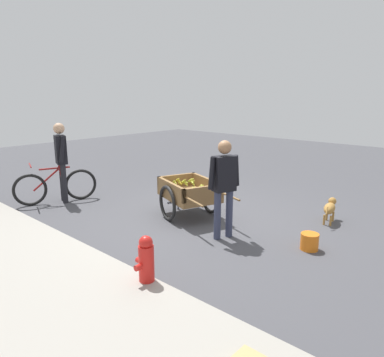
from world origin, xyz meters
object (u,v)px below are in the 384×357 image
object	(u,v)px
cyclist_person	(61,155)
fire_hydrant	(146,263)
bicycle	(56,186)
dog	(330,208)
plastic_bucket	(309,242)
fruit_cart	(189,194)
vendor_person	(224,181)

from	to	relation	value
cyclist_person	fire_hydrant	distance (m)	4.20
bicycle	cyclist_person	size ratio (longest dim) A/B	0.96
cyclist_person	fire_hydrant	size ratio (longest dim) A/B	2.46
cyclist_person	dog	world-z (taller)	cyclist_person
plastic_bucket	fruit_cart	bearing A→B (deg)	2.25
fire_hydrant	fruit_cart	bearing A→B (deg)	-58.41
fruit_cart	vendor_person	size ratio (longest dim) A/B	1.17
vendor_person	plastic_bucket	bearing A→B (deg)	-158.36
dog	plastic_bucket	distance (m)	1.35
fruit_cart	plastic_bucket	distance (m)	2.32
vendor_person	bicycle	size ratio (longest dim) A/B	0.98
fire_hydrant	plastic_bucket	bearing A→B (deg)	-111.45
fruit_cart	bicycle	distance (m)	2.91
bicycle	plastic_bucket	bearing A→B (deg)	-165.39
vendor_person	plastic_bucket	world-z (taller)	vendor_person
dog	plastic_bucket	world-z (taller)	dog
vendor_person	dog	world-z (taller)	vendor_person
dog	bicycle	bearing A→B (deg)	29.03
fruit_cart	cyclist_person	world-z (taller)	cyclist_person
fruit_cart	dog	world-z (taller)	fruit_cart
bicycle	cyclist_person	world-z (taller)	cyclist_person
fruit_cart	cyclist_person	xyz separation A→B (m)	(2.60, 1.06, 0.55)
vendor_person	cyclist_person	size ratio (longest dim) A/B	0.94
bicycle	dog	bearing A→B (deg)	-150.97
fruit_cart	vendor_person	world-z (taller)	vendor_person
bicycle	plastic_bucket	world-z (taller)	bicycle
fire_hydrant	plastic_bucket	distance (m)	2.51
fruit_cart	cyclist_person	size ratio (longest dim) A/B	1.10
fruit_cart	fire_hydrant	world-z (taller)	fruit_cart
fruit_cart	plastic_bucket	size ratio (longest dim) A/B	6.96
fire_hydrant	plastic_bucket	world-z (taller)	fire_hydrant
vendor_person	bicycle	world-z (taller)	vendor_person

